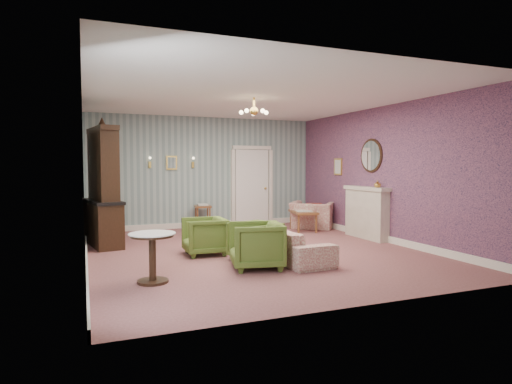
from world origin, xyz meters
name	(u,v)px	position (x,y,z in m)	size (l,w,h in m)	color
floor	(254,251)	(0.00, 0.00, 0.00)	(7.00, 7.00, 0.00)	#8B5351
ceiling	(254,98)	(0.00, 0.00, 2.90)	(7.00, 7.00, 0.00)	white
wall_back	(206,172)	(0.00, 3.50, 1.45)	(6.00, 6.00, 0.00)	slate
wall_front	(366,181)	(0.00, -3.50, 1.45)	(6.00, 6.00, 0.00)	slate
wall_left	(84,176)	(-3.00, 0.00, 1.45)	(7.00, 7.00, 0.00)	slate
wall_right	(384,174)	(3.00, 0.00, 1.45)	(7.00, 7.00, 0.00)	slate
wall_right_floral	(383,174)	(2.98, 0.00, 1.45)	(7.00, 7.00, 0.00)	#B1586F
door	(252,186)	(1.30, 3.46, 1.08)	(1.12, 0.12, 2.16)	white
olive_chair_a	(256,243)	(-0.48, -1.32, 0.41)	(0.79, 0.74, 0.81)	#4E6523
olive_chair_b	(255,239)	(-0.30, -0.80, 0.37)	(0.72, 0.67, 0.74)	#4E6523
olive_chair_c	(204,234)	(-0.97, 0.01, 0.37)	(0.73, 0.68, 0.75)	#4E6523
sofa_chintz	(290,238)	(0.30, -0.94, 0.37)	(1.89, 0.55, 0.74)	#9D3F40
wingback_chair	(313,211)	(2.51, 2.21, 0.46)	(1.06, 0.69, 0.92)	#9D3F40
dresser	(102,183)	(-2.65, 1.67, 1.27)	(0.53, 1.53, 2.55)	black
fireplace	(366,213)	(2.86, 0.40, 0.58)	(0.30, 1.40, 1.16)	beige
mantel_vase	(377,184)	(2.84, 0.00, 1.23)	(0.15, 0.15, 0.15)	gold
oval_mirror	(371,156)	(2.96, 0.40, 1.85)	(0.04, 0.76, 0.84)	white
framed_print	(338,167)	(2.97, 1.75, 1.60)	(0.04, 0.34, 0.42)	gold
coffee_table	(303,221)	(2.08, 1.93, 0.25)	(0.55, 0.98, 0.50)	brown
side_table_black	(322,218)	(2.65, 1.99, 0.28)	(0.37, 0.37, 0.56)	black
pedestal_table	(152,258)	(-2.14, -1.58, 0.35)	(0.65, 0.65, 0.70)	black
nesting_table	(203,216)	(-0.19, 3.10, 0.33)	(0.40, 0.51, 0.66)	brown
gilt_mirror_back	(172,163)	(-0.90, 3.46, 1.70)	(0.28, 0.06, 0.36)	gold
sconce_left	(150,163)	(-1.45, 3.44, 1.70)	(0.16, 0.12, 0.30)	gold
sconce_right	(193,163)	(-0.35, 3.44, 1.70)	(0.16, 0.12, 0.30)	gold
chandelier	(254,112)	(0.00, 0.00, 2.63)	(0.56, 0.56, 0.36)	gold
burgundy_cushion	(314,211)	(2.46, 2.06, 0.48)	(0.38, 0.10, 0.38)	maroon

